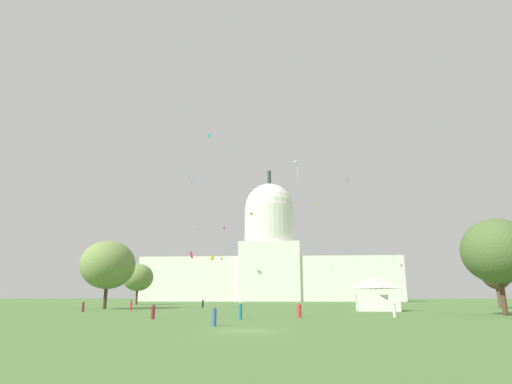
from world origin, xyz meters
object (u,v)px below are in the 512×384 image
at_px(tree_east_mid, 497,251).
at_px(kite_turquoise_high, 209,136).
at_px(person_red_near_tree_west, 131,306).
at_px(kite_cyan_mid, 311,247).
at_px(person_maroon_lawn_far_left, 153,312).
at_px(kite_gold_low, 212,258).
at_px(kite_green_mid, 198,230).
at_px(kite_red_low, 191,255).
at_px(kite_magenta_mid, 224,227).
at_px(tree_west_near, 108,265).
at_px(kite_yellow_high, 316,203).
at_px(person_white_lawn_far_right, 394,311).
at_px(person_denim_edge_east, 214,317).
at_px(kite_pink_low, 401,265).
at_px(kite_violet_low, 332,267).
at_px(person_teal_front_center, 240,311).
at_px(kite_blue_high, 192,182).
at_px(tree_west_mid, 138,277).
at_px(kite_white_mid, 298,165).
at_px(kite_lime_mid, 317,232).
at_px(person_maroon_mid_right, 83,307).
at_px(person_red_edge_west, 299,311).
at_px(kite_black_high, 347,180).
at_px(person_black_deep_crowd, 203,304).
at_px(kite_orange_mid, 251,214).
at_px(tree_east_near, 495,267).
at_px(event_tent, 376,293).
at_px(capitol_building, 270,262).

distance_m(tree_east_mid, kite_turquoise_high, 75.74).
height_order(person_red_near_tree_west, kite_cyan_mid, kite_cyan_mid).
distance_m(person_maroon_lawn_far_left, kite_gold_low, 105.77).
bearing_deg(kite_green_mid, tree_east_mid, -110.38).
distance_m(kite_red_low, kite_magenta_mid, 92.17).
relative_size(tree_west_near, kite_magenta_mid, 2.85).
distance_m(tree_east_mid, kite_yellow_high, 121.97).
bearing_deg(person_white_lawn_far_right, person_red_near_tree_west, -171.53).
relative_size(person_denim_edge_east, person_red_near_tree_west, 0.92).
xyz_separation_m(kite_turquoise_high, kite_pink_low, (51.20, 15.53, -33.14)).
bearing_deg(kite_gold_low, kite_cyan_mid, 19.39).
bearing_deg(person_maroon_lawn_far_left, kite_violet_low, -169.98).
relative_size(person_teal_front_center, kite_blue_high, 2.27).
distance_m(tree_west_mid, kite_white_mid, 59.41).
bearing_deg(kite_lime_mid, kite_pink_low, -15.76).
height_order(person_maroon_mid_right, kite_lime_mid, kite_lime_mid).
relative_size(person_teal_front_center, person_white_lawn_far_right, 1.09).
distance_m(person_teal_front_center, kite_cyan_mid, 107.70).
height_order(tree_west_mid, person_red_edge_west, tree_west_mid).
bearing_deg(kite_lime_mid, tree_east_mid, -55.01).
relative_size(person_denim_edge_east, person_teal_front_center, 0.90).
relative_size(kite_black_high, kite_red_low, 2.54).
bearing_deg(person_red_edge_west, person_maroon_mid_right, 149.89).
bearing_deg(person_red_edge_west, person_maroon_lawn_far_left, -169.36).
height_order(person_black_deep_crowd, person_red_near_tree_west, person_black_deep_crowd).
bearing_deg(person_red_edge_west, person_denim_edge_east, -121.32).
height_order(tree_west_near, kite_red_low, tree_west_near).
distance_m(kite_orange_mid, kite_violet_low, 43.19).
bearing_deg(person_red_near_tree_west, kite_violet_low, -144.90).
xyz_separation_m(person_red_edge_west, person_teal_front_center, (-6.01, -4.34, 0.07)).
bearing_deg(kite_turquoise_high, kite_violet_low, -76.03).
xyz_separation_m(tree_east_near, person_red_near_tree_west, (-67.12, -18.25, -7.21)).
bearing_deg(kite_cyan_mid, person_red_near_tree_west, 29.95).
xyz_separation_m(tree_east_near, kite_red_low, (-60.67, -3.70, 2.42)).
bearing_deg(kite_magenta_mid, event_tent, -60.98).
bearing_deg(kite_white_mid, person_maroon_mid_right, 82.31).
relative_size(kite_pink_low, kite_blue_high, 1.29).
height_order(kite_pink_low, kite_blue_high, kite_blue_high).
xyz_separation_m(kite_blue_high, kite_white_mid, (33.22, -43.90, -8.86)).
xyz_separation_m(person_white_lawn_far_right, kite_turquoise_high, (-31.52, 53.89, 42.88)).
relative_size(capitol_building, person_denim_edge_east, 77.23).
bearing_deg(person_maroon_lawn_far_left, tree_east_near, 154.85).
relative_size(person_maroon_lawn_far_left, person_teal_front_center, 0.90).
height_order(person_red_edge_west, person_black_deep_crowd, person_black_deep_crowd).
distance_m(person_teal_front_center, kite_violet_low, 102.18).
xyz_separation_m(tree_west_mid, kite_lime_mid, (52.24, 17.65, 14.95)).
relative_size(tree_east_mid, kite_magenta_mid, 2.68).
distance_m(person_maroon_mid_right, kite_turquoise_high, 59.94).
distance_m(person_maroon_lawn_far_left, kite_green_mid, 141.00).
height_order(person_red_edge_west, kite_cyan_mid, kite_cyan_mid).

